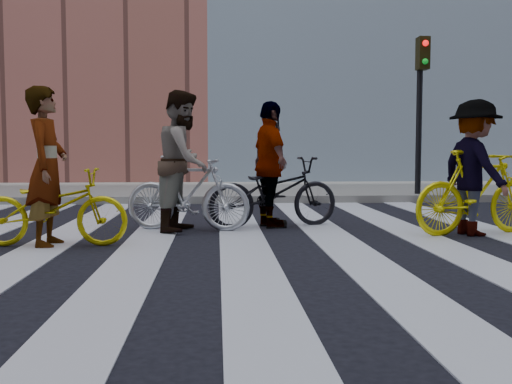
{
  "coord_description": "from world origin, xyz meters",
  "views": [
    {
      "loc": [
        0.25,
        -6.72,
        1.09
      ],
      "look_at": [
        0.71,
        0.3,
        0.58
      ],
      "focal_mm": 42.0,
      "sensor_mm": 36.0,
      "label": 1
    }
  ],
  "objects": [
    {
      "name": "ground",
      "position": [
        0.0,
        0.0,
        0.0
      ],
      "size": [
        100.0,
        100.0,
        0.0
      ],
      "primitive_type": "plane",
      "color": "black",
      "rests_on": "ground"
    },
    {
      "name": "sidewalk_far",
      "position": [
        0.0,
        7.5,
        0.07
      ],
      "size": [
        100.0,
        5.0,
        0.15
      ],
      "primitive_type": "cube",
      "color": "gray",
      "rests_on": "ground"
    },
    {
      "name": "zebra_crosswalk",
      "position": [
        0.0,
        0.0,
        0.01
      ],
      "size": [
        8.25,
        10.0,
        0.01
      ],
      "color": "silver",
      "rests_on": "ground"
    },
    {
      "name": "traffic_signal",
      "position": [
        4.4,
        5.32,
        2.28
      ],
      "size": [
        0.22,
        0.42,
        3.33
      ],
      "color": "black",
      "rests_on": "ground"
    },
    {
      "name": "bike_yellow_left",
      "position": [
        -1.59,
        0.05,
        0.44
      ],
      "size": [
        1.68,
        0.63,
        0.87
      ],
      "primitive_type": "imported",
      "rotation": [
        0.0,
        0.0,
        1.54
      ],
      "color": "#D5C30B",
      "rests_on": "ground"
    },
    {
      "name": "bike_silver_mid",
      "position": [
        -0.14,
        1.2,
        0.5
      ],
      "size": [
        1.73,
        0.84,
        1.0
      ],
      "primitive_type": "imported",
      "rotation": [
        0.0,
        0.0,
        1.34
      ],
      "color": "silver",
      "rests_on": "ground"
    },
    {
      "name": "bike_yellow_right",
      "position": [
        3.52,
        0.58,
        0.54
      ],
      "size": [
        1.85,
        0.91,
        1.07
      ],
      "primitive_type": "imported",
      "rotation": [
        0.0,
        0.0,
        1.81
      ],
      "color": "yellow",
      "rests_on": "ground"
    },
    {
      "name": "bike_dark_rear",
      "position": [
        1.03,
        1.49,
        0.49
      ],
      "size": [
        1.96,
        1.11,
        0.98
      ],
      "primitive_type": "imported",
      "rotation": [
        0.0,
        0.0,
        1.84
      ],
      "color": "black",
      "rests_on": "ground"
    },
    {
      "name": "rider_left",
      "position": [
        -1.64,
        0.05,
        0.89
      ],
      "size": [
        0.44,
        0.66,
        1.78
      ],
      "primitive_type": "imported",
      "rotation": [
        0.0,
        0.0,
        1.54
      ],
      "color": "slate",
      "rests_on": "ground"
    },
    {
      "name": "rider_mid",
      "position": [
        -0.19,
        1.2,
        0.92
      ],
      "size": [
        0.89,
        1.03,
        1.85
      ],
      "primitive_type": "imported",
      "rotation": [
        0.0,
        0.0,
        1.34
      ],
      "color": "slate",
      "rests_on": "ground"
    },
    {
      "name": "rider_right",
      "position": [
        3.47,
        0.58,
        0.85
      ],
      "size": [
        0.87,
        1.22,
        1.7
      ],
      "primitive_type": "imported",
      "rotation": [
        0.0,
        0.0,
        1.81
      ],
      "color": "slate",
      "rests_on": "ground"
    },
    {
      "name": "rider_rear",
      "position": [
        0.98,
        1.49,
        0.87
      ],
      "size": [
        0.68,
        1.1,
        1.74
      ],
      "primitive_type": "imported",
      "rotation": [
        0.0,
        0.0,
        1.84
      ],
      "color": "slate",
      "rests_on": "ground"
    }
  ]
}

